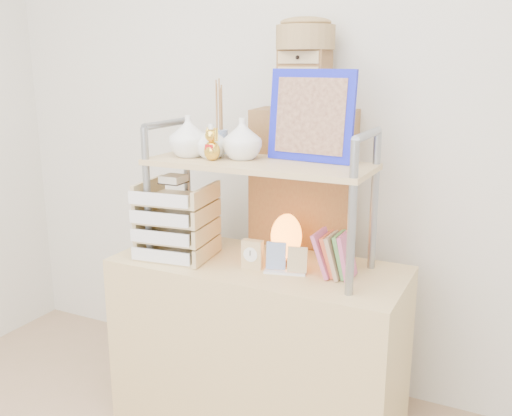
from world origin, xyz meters
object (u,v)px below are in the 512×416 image
at_px(letter_tray, 176,224).
at_px(salt_lamp, 286,238).
at_px(cabinet, 302,256).
at_px(desk, 258,346).

height_order(letter_tray, salt_lamp, letter_tray).
xyz_separation_m(letter_tray, salt_lamp, (0.45, 0.14, -0.04)).
relative_size(cabinet, salt_lamp, 6.61).
xyz_separation_m(cabinet, salt_lamp, (0.04, -0.30, 0.18)).
relative_size(desk, cabinet, 0.89).
xyz_separation_m(desk, letter_tray, (-0.35, -0.07, 0.51)).
bearing_deg(salt_lamp, letter_tray, -163.17).
bearing_deg(salt_lamp, cabinet, 98.41).
distance_m(cabinet, salt_lamp, 0.36).
xyz_separation_m(desk, salt_lamp, (0.10, 0.07, 0.48)).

